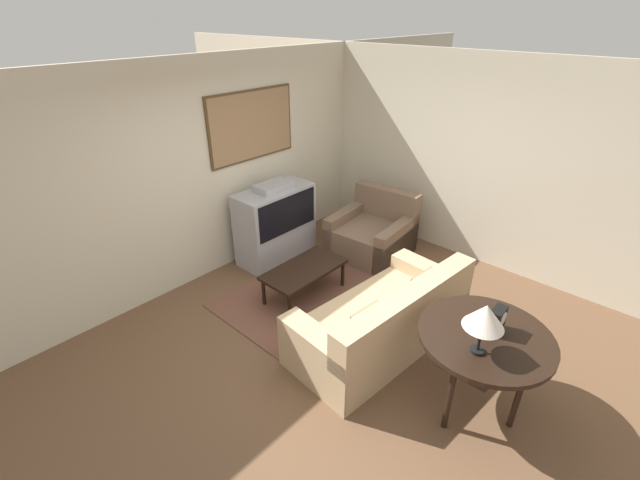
% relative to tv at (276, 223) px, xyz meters
% --- Properties ---
extents(ground_plane, '(12.00, 12.00, 0.00)m').
position_rel_tv_xyz_m(ground_plane, '(-0.76, -1.73, -0.53)').
color(ground_plane, brown).
extents(wall_back, '(12.00, 0.10, 2.70)m').
position_rel_tv_xyz_m(wall_back, '(-0.74, 0.40, 0.83)').
color(wall_back, beige).
rests_on(wall_back, ground_plane).
extents(wall_right, '(0.06, 12.00, 2.70)m').
position_rel_tv_xyz_m(wall_right, '(1.87, -1.73, 0.82)').
color(wall_right, beige).
rests_on(wall_right, ground_plane).
extents(area_rug, '(1.93, 1.54, 0.01)m').
position_rel_tv_xyz_m(area_rug, '(-0.43, -0.96, -0.52)').
color(area_rug, brown).
rests_on(area_rug, ground_plane).
extents(tv, '(1.09, 0.51, 1.12)m').
position_rel_tv_xyz_m(tv, '(0.00, 0.00, 0.00)').
color(tv, '#9E9EA3').
rests_on(tv, ground_plane).
extents(couch, '(2.00, 1.08, 0.83)m').
position_rel_tv_xyz_m(couch, '(-0.49, -2.15, -0.23)').
color(couch, tan).
rests_on(couch, ground_plane).
extents(armchair, '(1.06, 1.06, 0.88)m').
position_rel_tv_xyz_m(armchair, '(1.01, -0.91, -0.24)').
color(armchair, brown).
rests_on(armchair, ground_plane).
extents(coffee_table, '(1.03, 0.54, 0.40)m').
position_rel_tv_xyz_m(coffee_table, '(-0.41, -0.94, -0.17)').
color(coffee_table, black).
rests_on(coffee_table, ground_plane).
extents(console_table, '(1.09, 1.09, 0.79)m').
position_rel_tv_xyz_m(console_table, '(-0.58, -3.19, 0.20)').
color(console_table, black).
rests_on(console_table, ground_plane).
extents(table_lamp, '(0.31, 0.31, 0.44)m').
position_rel_tv_xyz_m(table_lamp, '(-0.81, -3.21, 0.60)').
color(table_lamp, black).
rests_on(table_lamp, console_table).
extents(mantel_clock, '(0.17, 0.10, 0.22)m').
position_rel_tv_xyz_m(mantel_clock, '(-0.49, -3.21, 0.38)').
color(mantel_clock, black).
rests_on(mantel_clock, console_table).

